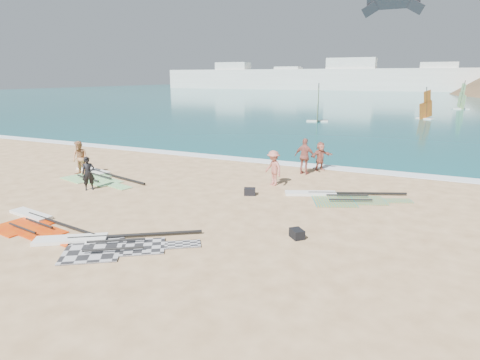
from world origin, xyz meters
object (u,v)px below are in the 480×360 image
at_px(rig_grey, 102,243).
at_px(person_wetsuit, 88,173).
at_px(rig_green, 97,176).
at_px(rig_orange, 336,197).
at_px(beachgoer_mid, 273,168).
at_px(gear_bag_near, 250,192).
at_px(beachgoer_back, 305,156).
at_px(beachgoer_left, 80,158).
at_px(rig_red, 35,223).
at_px(beachgoer_right, 320,156).
at_px(gear_bag_far, 297,234).

bearing_deg(rig_grey, person_wetsuit, 104.49).
distance_m(rig_green, person_wetsuit, 2.76).
distance_m(rig_orange, beachgoer_mid, 3.56).
distance_m(gear_bag_near, beachgoer_back, 5.21).
distance_m(beachgoer_left, beachgoer_back, 12.37).
distance_m(rig_red, beachgoer_right, 15.09).
relative_size(rig_red, gear_bag_far, 9.64).
bearing_deg(rig_green, rig_red, -48.97).
relative_size(rig_orange, beachgoer_left, 2.95).
xyz_separation_m(rig_grey, rig_green, (-6.87, 6.85, 0.00)).
relative_size(gear_bag_near, person_wetsuit, 0.32).
distance_m(rig_grey, beachgoer_mid, 9.61).
height_order(gear_bag_near, beachgoer_left, beachgoer_left).
relative_size(person_wetsuit, beachgoer_left, 0.86).
bearing_deg(beachgoer_back, rig_green, 33.70).
relative_size(rig_orange, gear_bag_near, 10.83).
xyz_separation_m(beachgoer_left, beachgoer_back, (11.11, 5.44, 0.06)).
bearing_deg(beachgoer_back, rig_grey, 81.00).
distance_m(person_wetsuit, beachgoer_left, 3.34).
height_order(rig_red, beachgoer_right, beachgoer_right).
height_order(rig_orange, beachgoer_back, beachgoer_back).
relative_size(rig_red, beachgoer_back, 2.47).
xyz_separation_m(rig_red, person_wetsuit, (-1.64, 4.35, 0.76)).
xyz_separation_m(rig_orange, person_wetsuit, (-11.07, -3.69, 0.76)).
bearing_deg(person_wetsuit, gear_bag_near, -30.96).
bearing_deg(person_wetsuit, gear_bag_far, -57.44).
bearing_deg(gear_bag_far, beachgoer_mid, 117.28).
relative_size(rig_green, beachgoer_back, 2.92).
distance_m(rig_red, person_wetsuit, 4.71).
xyz_separation_m(rig_green, rig_orange, (12.66, 1.57, -0.00)).
bearing_deg(rig_green, person_wetsuit, -38.51).
relative_size(gear_bag_near, beachgoer_left, 0.27).
bearing_deg(beachgoer_mid, beachgoer_back, 108.38).
height_order(rig_grey, gear_bag_near, gear_bag_near).
distance_m(rig_grey, rig_red, 3.66).
xyz_separation_m(rig_green, beachgoer_right, (10.61, 6.66, 0.78)).
relative_size(gear_bag_far, beachgoer_right, 0.31).
height_order(rig_grey, rig_orange, same).
xyz_separation_m(person_wetsuit, beachgoer_right, (9.02, 8.78, 0.02)).
relative_size(rig_green, gear_bag_near, 11.39).
distance_m(person_wetsuit, beachgoer_right, 12.59).
relative_size(rig_grey, rig_orange, 0.95).
bearing_deg(gear_bag_far, beachgoer_left, 165.28).
relative_size(rig_red, beachgoer_mid, 2.81).
height_order(rig_orange, rig_red, rig_orange).
distance_m(gear_bag_far, person_wetsuit, 10.94).
bearing_deg(rig_orange, beachgoer_right, 88.92).
height_order(rig_red, person_wetsuit, person_wetsuit).
relative_size(rig_green, gear_bag_far, 11.40).
relative_size(rig_grey, beachgoer_mid, 3.01).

